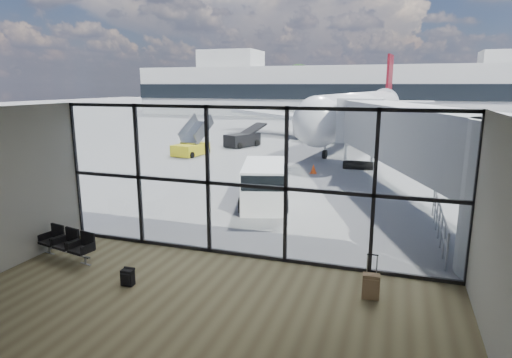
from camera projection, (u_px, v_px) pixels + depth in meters
The scene contains 21 objects.
ground at pixel (362, 129), 49.93m from camera, with size 220.00×220.00×0.00m, color slate.
lounge_shell at pixel (157, 219), 7.85m from camera, with size 12.02×8.01×4.51m.
glass_curtain_wall at pixel (246, 184), 12.38m from camera, with size 12.10×0.12×4.50m.
jet_bridge at pixel (418, 143), 17.31m from camera, with size 8.00×16.50×4.33m.
apron_railing at pixel (440, 218), 14.23m from camera, with size 0.06×5.46×1.11m.
far_terminal at pixel (371, 90), 69.55m from camera, with size 80.00×12.20×11.00m.
tree_0 at pixel (163, 87), 92.47m from camera, with size 4.95×4.95×7.12m.
tree_1 at pixel (188, 84), 90.49m from camera, with size 5.61×5.61×8.07m.
tree_2 at pixel (213, 81), 88.50m from camera, with size 6.27×6.27×9.03m.
tree_3 at pixel (241, 87), 86.91m from camera, with size 4.95×4.95×7.12m.
tree_4 at pixel (269, 84), 84.93m from camera, with size 5.61×5.61×8.07m.
tree_5 at pixel (298, 81), 82.94m from camera, with size 6.27×6.27×9.03m.
seating_row at pixel (69, 242), 12.69m from camera, with size 1.99×0.92×0.88m.
backpack at pixel (128, 277), 10.96m from camera, with size 0.32×0.29×0.47m.
suitcase at pixel (371, 286), 10.25m from camera, with size 0.42×0.32×1.10m.
airliner at pixel (364, 110), 40.86m from camera, with size 29.17×33.93×8.75m.
service_van at pixel (265, 184), 18.25m from camera, with size 2.80×4.41×1.78m.
belt_loader at pixel (243, 139), 35.79m from camera, with size 2.84×4.20×1.85m.
mobile_stairs at pixel (191, 148), 31.34m from camera, with size 2.14×3.52×2.34m.
traffic_cone_a at pixel (254, 169), 24.70m from camera, with size 0.42×0.42×0.60m.
traffic_cone_c at pixel (313, 169), 24.92m from camera, with size 0.38×0.38×0.55m.
Camera 1 is at (4.10, -11.35, 5.05)m, focal length 30.00 mm.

